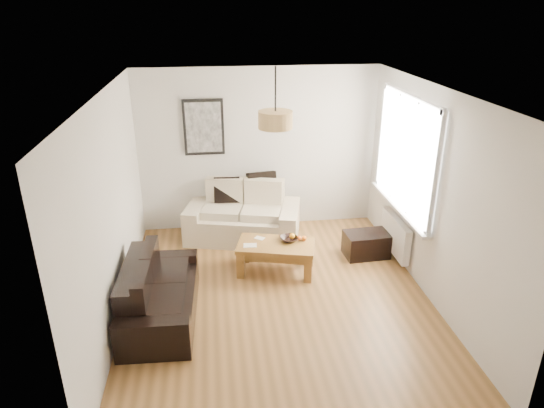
{
  "coord_description": "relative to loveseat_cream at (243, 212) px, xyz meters",
  "views": [
    {
      "loc": [
        -0.74,
        -5.13,
        3.49
      ],
      "look_at": [
        0.0,
        0.6,
        1.05
      ],
      "focal_mm": 31.77,
      "sensor_mm": 36.0,
      "label": 1
    }
  ],
  "objects": [
    {
      "name": "wall_right",
      "position": [
        2.21,
        -1.78,
        0.87
      ],
      "size": [
        0.04,
        4.5,
        2.6
      ],
      "primitive_type": null,
      "color": "silver",
      "rests_on": "floor"
    },
    {
      "name": "coffee_table",
      "position": [
        0.37,
        -1.11,
        -0.22
      ],
      "size": [
        1.15,
        0.81,
        0.43
      ],
      "primitive_type": null,
      "rotation": [
        0.0,
        0.0,
        -0.25
      ],
      "color": "brown",
      "rests_on": "floor"
    },
    {
      "name": "wall_front",
      "position": [
        0.31,
        -4.03,
        0.87
      ],
      "size": [
        3.8,
        0.04,
        2.6
      ],
      "primitive_type": null,
      "color": "silver",
      "rests_on": "floor"
    },
    {
      "name": "ceiling",
      "position": [
        0.31,
        -1.78,
        2.17
      ],
      "size": [
        3.8,
        4.5,
        0.0
      ],
      "primitive_type": null,
      "color": "white",
      "rests_on": "floor"
    },
    {
      "name": "loveseat_cream",
      "position": [
        0.0,
        0.0,
        0.0
      ],
      "size": [
        1.91,
        1.34,
        0.86
      ],
      "primitive_type": null,
      "rotation": [
        0.0,
        0.0,
        -0.24
      ],
      "color": "beige",
      "rests_on": "floor"
    },
    {
      "name": "orange_c",
      "position": [
        0.62,
        -0.99,
        0.04
      ],
      "size": [
        0.09,
        0.09,
        0.08
      ],
      "primitive_type": "sphere",
      "rotation": [
        0.0,
        0.0,
        0.16
      ],
      "color": "orange",
      "rests_on": "fruit_bowl"
    },
    {
      "name": "wall_left",
      "position": [
        -1.59,
        -1.78,
        0.87
      ],
      "size": [
        0.04,
        4.5,
        2.6
      ],
      "primitive_type": null,
      "color": "silver",
      "rests_on": "floor"
    },
    {
      "name": "sofa_leather",
      "position": [
        -1.12,
        -1.98,
        -0.08
      ],
      "size": [
        0.86,
        1.66,
        0.71
      ],
      "primitive_type": null,
      "rotation": [
        0.0,
        0.0,
        1.53
      ],
      "color": "black",
      "rests_on": "floor"
    },
    {
      "name": "wall_back",
      "position": [
        0.31,
        0.47,
        0.87
      ],
      "size": [
        3.8,
        0.04,
        2.6
      ],
      "primitive_type": null,
      "color": "silver",
      "rests_on": "floor"
    },
    {
      "name": "floor",
      "position": [
        0.31,
        -1.78,
        -0.43
      ],
      "size": [
        4.5,
        4.5,
        0.0
      ],
      "primitive_type": "plane",
      "color": "brown",
      "rests_on": "ground"
    },
    {
      "name": "window_bay",
      "position": [
        2.17,
        -0.98,
        1.17
      ],
      "size": [
        0.14,
        1.9,
        1.6
      ],
      "primitive_type": null,
      "color": "white",
      "rests_on": "wall_right"
    },
    {
      "name": "cushion_right",
      "position": [
        0.33,
        0.21,
        0.34
      ],
      "size": [
        0.48,
        0.21,
        0.46
      ],
      "primitive_type": "cube",
      "rotation": [
        0.0,
        0.0,
        0.16
      ],
      "color": "black",
      "rests_on": "loveseat_cream"
    },
    {
      "name": "poster",
      "position": [
        -0.54,
        0.44,
        1.27
      ],
      "size": [
        0.62,
        0.04,
        0.87
      ],
      "primitive_type": null,
      "color": "black",
      "rests_on": "wall_back"
    },
    {
      "name": "orange_b",
      "position": [
        0.77,
        -1.08,
        0.04
      ],
      "size": [
        0.09,
        0.09,
        0.07
      ],
      "primitive_type": "sphere",
      "rotation": [
        0.0,
        0.0,
        0.29
      ],
      "color": "orange",
      "rests_on": "fruit_bowl"
    },
    {
      "name": "cushion_left",
      "position": [
        -0.23,
        0.21,
        0.31
      ],
      "size": [
        0.41,
        0.16,
        0.4
      ],
      "primitive_type": "cube",
      "rotation": [
        0.0,
        0.0,
        -0.08
      ],
      "color": "black",
      "rests_on": "loveseat_cream"
    },
    {
      "name": "radiator",
      "position": [
        2.13,
        -0.98,
        -0.05
      ],
      "size": [
        0.1,
        0.9,
        0.52
      ],
      "primitive_type": "cube",
      "color": "white",
      "rests_on": "wall_right"
    },
    {
      "name": "papers",
      "position": [
        0.02,
        -1.12,
        -0.0
      ],
      "size": [
        0.19,
        0.14,
        0.01
      ],
      "primitive_type": "cube",
      "rotation": [
        0.0,
        0.0,
        -0.1
      ],
      "color": "silver",
      "rests_on": "coffee_table"
    },
    {
      "name": "ottoman",
      "position": [
        1.76,
        -0.84,
        -0.25
      ],
      "size": [
        0.66,
        0.45,
        0.36
      ],
      "primitive_type": "cube",
      "rotation": [
        0.0,
        0.0,
        0.06
      ],
      "color": "black",
      "rests_on": "floor"
    },
    {
      "name": "orange_a",
      "position": [
        0.7,
        -1.06,
        0.04
      ],
      "size": [
        0.07,
        0.07,
        0.06
      ],
      "primitive_type": "sphere",
      "rotation": [
        0.0,
        0.0,
        0.09
      ],
      "color": "#EA5A13",
      "rests_on": "fruit_bowl"
    },
    {
      "name": "fruit_bowl",
      "position": [
        0.56,
        -1.04,
        0.03
      ],
      "size": [
        0.3,
        0.3,
        0.06
      ],
      "primitive_type": "imported",
      "rotation": [
        0.0,
        0.0,
        0.3
      ],
      "color": "black",
      "rests_on": "coffee_table"
    },
    {
      "name": "pendant_shade",
      "position": [
        0.31,
        -1.48,
        1.8
      ],
      "size": [
        0.4,
        0.4,
        0.2
      ],
      "primitive_type": "cylinder",
      "color": "tan",
      "rests_on": "ceiling"
    }
  ]
}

